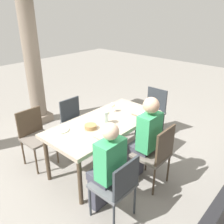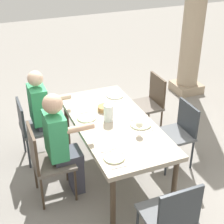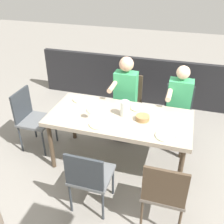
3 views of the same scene
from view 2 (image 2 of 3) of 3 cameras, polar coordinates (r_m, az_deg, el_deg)
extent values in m
plane|color=gray|center=(4.49, 0.26, -9.98)|extent=(16.00, 16.00, 0.00)
cube|color=tan|center=(4.07, 0.29, -1.96)|extent=(1.84, 0.87, 0.06)
cylinder|color=#473828|center=(5.05, 0.35, -0.27)|extent=(0.06, 0.06, 0.71)
cylinder|color=#473828|center=(3.84, 10.26, -11.82)|extent=(0.06, 0.06, 0.71)
cylinder|color=#473828|center=(4.85, -7.44, -1.85)|extent=(0.06, 0.06, 0.71)
cylinder|color=#473828|center=(3.58, 0.16, -14.88)|extent=(0.06, 0.06, 0.71)
cube|color=#6A6158|center=(5.04, 5.38, 1.03)|extent=(0.44, 0.44, 0.04)
cube|color=#473828|center=(5.03, 7.52, 3.62)|extent=(0.42, 0.03, 0.44)
cylinder|color=#473828|center=(5.23, 2.46, -0.76)|extent=(0.03, 0.03, 0.45)
cylinder|color=#473828|center=(4.94, 4.29, -2.81)|extent=(0.03, 0.03, 0.45)
cylinder|color=#473828|center=(5.38, 6.14, 0.01)|extent=(0.03, 0.03, 0.45)
cylinder|color=#473828|center=(5.10, 8.12, -1.93)|extent=(0.03, 0.03, 0.45)
cube|color=#5B5E61|center=(4.61, -12.07, -2.58)|extent=(0.44, 0.44, 0.04)
cube|color=#2D3338|center=(4.49, -14.81, -0.89)|extent=(0.42, 0.03, 0.40)
cylinder|color=#2D3338|center=(4.61, -8.97, -5.79)|extent=(0.03, 0.03, 0.44)
cylinder|color=#2D3338|center=(4.93, -10.08, -3.41)|extent=(0.03, 0.03, 0.44)
cylinder|color=#2D3338|center=(4.57, -13.61, -6.74)|extent=(0.03, 0.03, 0.44)
cylinder|color=#2D3338|center=(4.88, -14.41, -4.27)|extent=(0.03, 0.03, 0.44)
cube|color=#5B5E61|center=(4.46, 10.05, -3.80)|extent=(0.44, 0.44, 0.04)
cube|color=#2D3338|center=(4.46, 12.47, -1.05)|extent=(0.42, 0.03, 0.41)
cylinder|color=#2D3338|center=(4.64, 6.58, -5.51)|extent=(0.03, 0.03, 0.42)
cylinder|color=#2D3338|center=(4.38, 8.94, -8.11)|extent=(0.03, 0.03, 0.42)
cylinder|color=#2D3338|center=(4.81, 10.58, -4.46)|extent=(0.03, 0.03, 0.42)
cylinder|color=#2D3338|center=(4.56, 13.09, -6.89)|extent=(0.03, 0.03, 0.42)
cube|color=#6A6158|center=(3.95, -9.69, -8.21)|extent=(0.44, 0.44, 0.04)
cube|color=#473828|center=(3.79, -12.93, -6.00)|extent=(0.42, 0.03, 0.47)
cylinder|color=#473828|center=(3.99, -6.04, -11.94)|extent=(0.03, 0.03, 0.45)
cylinder|color=#473828|center=(4.28, -7.55, -8.78)|extent=(0.03, 0.03, 0.45)
cylinder|color=#473828|center=(3.94, -11.46, -13.16)|extent=(0.03, 0.03, 0.45)
cylinder|color=#473828|center=(4.23, -12.57, -9.86)|extent=(0.03, 0.03, 0.45)
cube|color=#5B5E61|center=(3.36, 8.90, -16.42)|extent=(0.44, 0.44, 0.04)
cube|color=#2D3338|center=(3.09, 11.16, -15.84)|extent=(0.03, 0.42, 0.46)
cylinder|color=#2D3338|center=(3.72, 9.71, -16.19)|extent=(0.03, 0.03, 0.44)
cylinder|color=#2D3338|center=(3.58, 4.23, -18.03)|extent=(0.03, 0.03, 0.44)
cube|color=#3F3F4C|center=(4.77, -9.06, -4.35)|extent=(0.24, 0.14, 0.46)
cube|color=#3F3F4C|center=(4.61, -10.41, -1.68)|extent=(0.28, 0.32, 0.10)
cube|color=#389E60|center=(4.45, -12.11, 1.25)|extent=(0.34, 0.20, 0.48)
sphere|color=beige|center=(4.30, -12.61, 5.44)|extent=(0.19, 0.19, 0.19)
cylinder|color=beige|center=(4.32, -8.78, 2.27)|extent=(0.07, 0.30, 0.07)
cube|color=#3F3F4C|center=(4.14, -5.97, -10.04)|extent=(0.24, 0.14, 0.46)
cube|color=#3F3F4C|center=(3.95, -7.44, -7.20)|extent=(0.28, 0.32, 0.10)
cube|color=#389E60|center=(3.76, -9.35, -3.80)|extent=(0.34, 0.20, 0.51)
sphere|color=tan|center=(3.57, -9.84, 1.35)|extent=(0.21, 0.21, 0.21)
cylinder|color=tan|center=(3.63, -5.28, -2.68)|extent=(0.07, 0.30, 0.07)
cube|color=tan|center=(6.65, 12.17, 4.07)|extent=(0.49, 0.49, 0.16)
cylinder|color=tan|center=(6.19, 13.56, 15.79)|extent=(0.37, 0.37, 2.63)
cylinder|color=white|center=(4.64, 0.48, 2.73)|extent=(0.23, 0.23, 0.01)
torus|color=#A4C786|center=(4.64, 0.48, 2.81)|extent=(0.23, 0.23, 0.01)
cube|color=silver|center=(4.77, -0.22, 3.45)|extent=(0.03, 0.17, 0.01)
cube|color=silver|center=(4.52, 1.22, 1.90)|extent=(0.04, 0.17, 0.01)
cylinder|color=silver|center=(4.13, -4.23, -1.00)|extent=(0.23, 0.23, 0.01)
torus|color=#A0BE77|center=(4.12, -4.23, -0.92)|extent=(0.23, 0.23, 0.01)
cube|color=silver|center=(4.25, -4.87, -0.09)|extent=(0.02, 0.17, 0.01)
cube|color=silver|center=(4.01, -3.54, -2.04)|extent=(0.03, 0.17, 0.01)
cylinder|color=silver|center=(4.00, 4.76, -2.09)|extent=(0.25, 0.25, 0.01)
torus|color=#A0BE77|center=(4.00, 4.76, -2.01)|extent=(0.25, 0.25, 0.01)
cylinder|color=white|center=(3.84, 4.47, -3.59)|extent=(0.06, 0.06, 0.00)
cylinder|color=white|center=(3.82, 4.50, -3.06)|extent=(0.01, 0.01, 0.08)
sphere|color=#F2EFCC|center=(3.78, 4.54, -2.08)|extent=(0.08, 0.08, 0.08)
cube|color=silver|center=(4.12, 3.82, -1.12)|extent=(0.02, 0.17, 0.01)
cube|color=silver|center=(3.89, 5.74, -3.20)|extent=(0.02, 0.17, 0.01)
cylinder|color=silver|center=(3.46, 0.35, -7.58)|extent=(0.21, 0.21, 0.01)
torus|color=#A0BE77|center=(3.46, 0.35, -7.49)|extent=(0.22, 0.22, 0.01)
cube|color=silver|center=(3.58, -0.58, -6.28)|extent=(0.03, 0.17, 0.01)
cube|color=silver|center=(3.36, 1.35, -9.04)|extent=(0.02, 0.17, 0.01)
cylinder|color=white|center=(4.03, -0.59, -0.13)|extent=(0.11, 0.11, 0.20)
cylinder|color=#EFEAC6|center=(4.05, -0.59, -0.50)|extent=(0.10, 0.10, 0.13)
cylinder|color=#9E7547|center=(4.28, -1.30, 0.61)|extent=(0.17, 0.17, 0.06)
camera|label=1|loc=(5.62, -33.56, 20.01)|focal=38.17mm
camera|label=3|loc=(5.67, 25.91, 23.35)|focal=41.57mm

